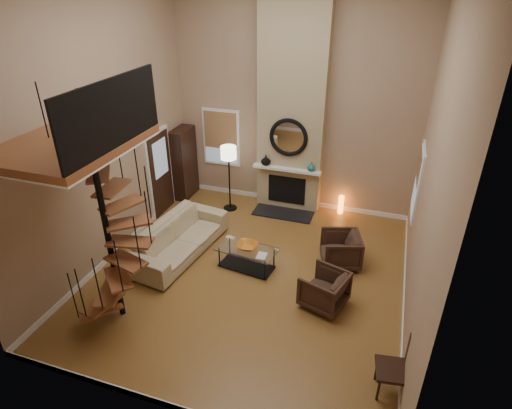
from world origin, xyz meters
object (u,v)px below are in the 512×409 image
(armchair_far, at_px, (327,291))
(accent_lamp, at_px, (341,204))
(coffee_table, at_px, (246,256))
(armchair_near, at_px, (344,250))
(side_chair, at_px, (400,367))
(floor_lamp, at_px, (229,158))
(hutch, at_px, (184,163))
(sofa, at_px, (179,237))

(armchair_far, distance_m, accent_lamp, 3.55)
(coffee_table, bearing_deg, armchair_far, -20.06)
(armchair_near, relative_size, side_chair, 0.79)
(armchair_near, distance_m, accent_lamp, 2.17)
(floor_lamp, distance_m, accent_lamp, 3.06)
(hutch, distance_m, coffee_table, 3.77)
(sofa, height_order, floor_lamp, floor_lamp)
(coffee_table, relative_size, floor_lamp, 0.75)
(hutch, xyz_separation_m, armchair_far, (4.45, -3.22, -0.60))
(armchair_near, bearing_deg, coffee_table, -85.94)
(sofa, relative_size, accent_lamp, 5.32)
(hutch, xyz_separation_m, sofa, (1.12, -2.53, -0.55))
(coffee_table, distance_m, accent_lamp, 3.25)
(sofa, height_order, coffee_table, sofa)
(sofa, distance_m, armchair_near, 3.50)
(sofa, xyz_separation_m, accent_lamp, (3.06, 2.84, -0.15))
(hutch, relative_size, floor_lamp, 1.10)
(coffee_table, distance_m, floor_lamp, 2.79)
(coffee_table, bearing_deg, sofa, 178.46)
(side_chair, bearing_deg, hutch, 140.50)
(armchair_near, bearing_deg, sofa, -96.01)
(side_chair, bearing_deg, floor_lamp, 134.44)
(armchair_near, height_order, armchair_far, armchair_near)
(hutch, distance_m, accent_lamp, 4.25)
(armchair_near, relative_size, floor_lamp, 0.46)
(coffee_table, xyz_separation_m, accent_lamp, (1.51, 2.88, -0.03))
(hutch, bearing_deg, accent_lamp, 4.31)
(floor_lamp, bearing_deg, armchair_far, -43.62)
(hutch, height_order, coffee_table, hutch)
(accent_lamp, bearing_deg, side_chair, -72.85)
(sofa, bearing_deg, armchair_near, -71.08)
(armchair_near, xyz_separation_m, accent_lamp, (-0.38, 2.13, -0.10))
(armchair_near, bearing_deg, floor_lamp, -133.07)
(armchair_far, bearing_deg, sofa, -84.29)
(coffee_table, bearing_deg, hutch, 136.12)
(accent_lamp, bearing_deg, coffee_table, -117.56)
(hutch, bearing_deg, armchair_far, -35.87)
(armchair_far, xyz_separation_m, accent_lamp, (-0.28, 3.54, -0.10))
(armchair_near, height_order, coffee_table, armchair_near)
(floor_lamp, xyz_separation_m, side_chair, (4.30, -4.39, -0.89))
(floor_lamp, bearing_deg, accent_lamp, 13.33)
(armchair_near, xyz_separation_m, coffee_table, (-1.88, -0.75, -0.07))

